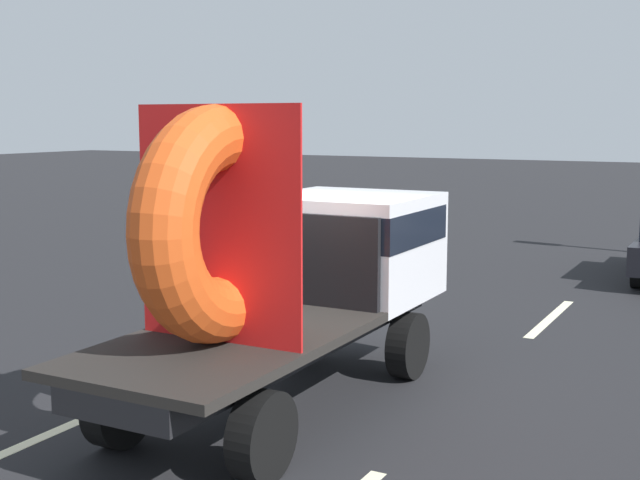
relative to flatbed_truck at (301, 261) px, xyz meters
name	(u,v)px	position (x,y,z in m)	size (l,w,h in m)	color
ground_plane	(292,383)	(-0.33, 0.34, -1.64)	(120.00, 120.00, 0.00)	black
flatbed_truck	(301,261)	(0.00, 0.00, 0.00)	(2.02, 5.57, 3.43)	black
lane_dash_left_far	(372,293)	(-1.73, 5.80, -1.64)	(2.04, 0.16, 0.01)	beige
lane_dash_right_far	(550,318)	(1.73, 5.38, -1.64)	(2.93, 0.16, 0.01)	beige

